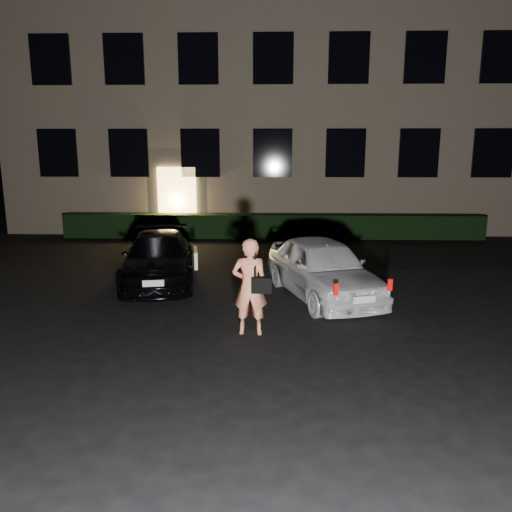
{
  "coord_description": "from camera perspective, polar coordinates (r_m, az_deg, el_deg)",
  "views": [
    {
      "loc": [
        -0.03,
        -7.31,
        3.12
      ],
      "look_at": [
        -0.32,
        2.0,
        1.13
      ],
      "focal_mm": 35.0,
      "sensor_mm": 36.0,
      "label": 1
    }
  ],
  "objects": [
    {
      "name": "hatch",
      "position": [
        10.75,
        7.62,
        -1.36
      ],
      "size": [
        2.62,
        4.08,
        1.29
      ],
      "rotation": [
        0.0,
        0.0,
        0.31
      ],
      "color": "white",
      "rests_on": "ground"
    },
    {
      "name": "ground",
      "position": [
        7.95,
        1.88,
        -11.06
      ],
      "size": [
        80.0,
        80.0,
        0.0
      ],
      "primitive_type": "plane",
      "color": "black",
      "rests_on": "ground"
    },
    {
      "name": "building",
      "position": [
        22.48,
        1.95,
        19.41
      ],
      "size": [
        20.0,
        8.11,
        12.0
      ],
      "color": "#746553",
      "rests_on": "ground"
    },
    {
      "name": "man",
      "position": [
        8.49,
        -0.68,
        -3.5
      ],
      "size": [
        0.69,
        0.42,
        1.68
      ],
      "rotation": [
        0.0,
        0.0,
        3.12
      ],
      "color": "#F48D63",
      "rests_on": "ground"
    },
    {
      "name": "sedan",
      "position": [
        12.17,
        -11.05,
        -0.22
      ],
      "size": [
        2.26,
        4.2,
        1.16
      ],
      "rotation": [
        0.0,
        0.0,
        0.17
      ],
      "color": "black",
      "rests_on": "ground"
    },
    {
      "name": "hedge",
      "position": [
        18.01,
        1.85,
        3.44
      ],
      "size": [
        15.0,
        0.7,
        0.85
      ],
      "primitive_type": "cube",
      "color": "black",
      "rests_on": "ground"
    }
  ]
}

